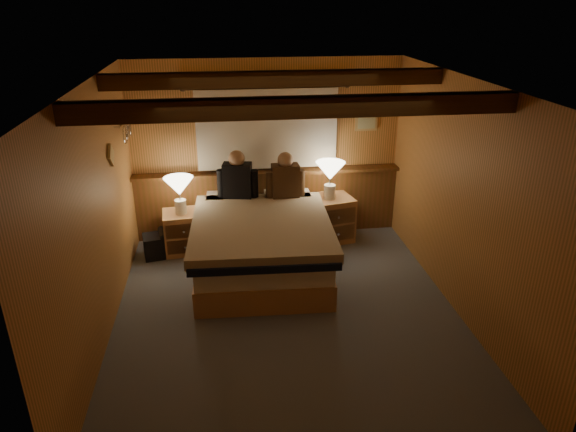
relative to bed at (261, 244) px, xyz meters
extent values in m
plane|color=#545964|center=(0.19, -0.96, -0.37)|extent=(4.20, 4.20, 0.00)
plane|color=tan|center=(0.19, -0.96, 2.03)|extent=(4.20, 4.20, 0.00)
plane|color=#D3884B|center=(0.19, 1.14, 0.83)|extent=(3.60, 0.00, 3.60)
plane|color=#D3884B|center=(-1.61, -0.96, 0.83)|extent=(0.00, 4.20, 4.20)
plane|color=#D3884B|center=(1.99, -0.96, 0.83)|extent=(0.00, 4.20, 4.20)
plane|color=#D3884B|center=(0.19, -3.06, 0.83)|extent=(3.60, 0.00, 3.60)
cube|color=brown|center=(0.19, 1.08, 0.08)|extent=(3.60, 0.12, 0.90)
cube|color=brown|center=(0.19, 1.02, 0.55)|extent=(3.60, 0.22, 0.04)
cylinder|color=#472C11|center=(0.19, 1.06, 1.68)|extent=(2.10, 0.05, 0.05)
sphere|color=#472C11|center=(-0.86, 1.06, 1.68)|extent=(0.08, 0.08, 0.08)
sphere|color=#472C11|center=(1.24, 1.06, 1.68)|extent=(0.08, 0.08, 0.08)
cube|color=beige|center=(0.19, 1.07, 1.13)|extent=(1.85, 0.08, 1.05)
cube|color=#472C11|center=(0.19, -1.56, 1.94)|extent=(3.60, 0.15, 0.16)
cube|color=#472C11|center=(0.19, -0.06, 1.94)|extent=(3.60, 0.15, 0.16)
cylinder|color=silver|center=(-1.55, 0.64, 1.38)|extent=(0.03, 0.55, 0.03)
torus|color=silver|center=(-1.52, 0.49, 1.26)|extent=(0.01, 0.21, 0.21)
torus|color=silver|center=(-1.52, 0.72, 1.26)|extent=(0.01, 0.21, 0.21)
cube|color=tan|center=(1.54, 1.12, 1.18)|extent=(0.30, 0.03, 0.25)
cube|color=beige|center=(1.54, 1.11, 1.18)|extent=(0.24, 0.01, 0.19)
cube|color=tan|center=(0.00, 0.02, -0.21)|extent=(1.59, 2.07, 0.30)
cube|color=white|center=(0.00, 0.02, 0.06)|extent=(1.55, 2.03, 0.24)
cube|color=black|center=(-0.01, -0.23, 0.21)|extent=(1.63, 1.67, 0.08)
cube|color=tan|center=(0.00, -0.10, 0.28)|extent=(1.68, 1.87, 0.12)
cube|color=white|center=(-0.35, 0.82, 0.26)|extent=(0.62, 0.37, 0.16)
cube|color=white|center=(0.42, 0.78, 0.26)|extent=(0.62, 0.37, 0.16)
cube|color=tan|center=(-0.97, 0.67, -0.09)|extent=(0.53, 0.49, 0.54)
cube|color=brown|center=(-0.95, 0.46, 0.02)|extent=(0.45, 0.06, 0.19)
cube|color=brown|center=(-0.95, 0.46, -0.20)|extent=(0.45, 0.06, 0.19)
cylinder|color=silver|center=(-0.95, 0.46, 0.02)|extent=(0.03, 0.03, 0.03)
cylinder|color=silver|center=(-0.95, 0.46, -0.20)|extent=(0.03, 0.03, 0.03)
cube|color=tan|center=(1.01, 0.77, -0.06)|extent=(0.65, 0.61, 0.62)
cube|color=brown|center=(1.06, 0.53, 0.07)|extent=(0.50, 0.12, 0.22)
cube|color=brown|center=(1.06, 0.53, -0.18)|extent=(0.50, 0.12, 0.22)
cylinder|color=silver|center=(1.06, 0.53, 0.07)|extent=(0.04, 0.04, 0.03)
cylinder|color=silver|center=(1.06, 0.53, -0.18)|extent=(0.04, 0.04, 0.03)
cylinder|color=silver|center=(-0.97, 0.64, 0.27)|extent=(0.14, 0.14, 0.19)
cylinder|color=silver|center=(-0.97, 0.64, 0.40)|extent=(0.02, 0.02, 0.10)
cone|color=beige|center=(-0.97, 0.64, 0.55)|extent=(0.37, 0.37, 0.23)
cylinder|color=silver|center=(0.98, 0.73, 0.35)|extent=(0.15, 0.15, 0.19)
cylinder|color=silver|center=(0.98, 0.73, 0.48)|extent=(0.03, 0.03, 0.11)
cone|color=beige|center=(0.98, 0.73, 0.64)|extent=(0.39, 0.39, 0.24)
cube|color=black|center=(-0.24, 0.74, 0.55)|extent=(0.39, 0.27, 0.48)
cylinder|color=black|center=(-0.44, 0.77, 0.51)|extent=(0.11, 0.11, 0.38)
cylinder|color=black|center=(-0.03, 0.70, 0.51)|extent=(0.11, 0.11, 0.38)
sphere|color=tan|center=(-0.24, 0.74, 0.85)|extent=(0.21, 0.21, 0.21)
cube|color=#442D1B|center=(0.38, 0.67, 0.54)|extent=(0.35, 0.21, 0.46)
cylinder|color=#442D1B|center=(0.18, 0.67, 0.50)|extent=(0.11, 0.11, 0.37)
cylinder|color=#442D1B|center=(0.58, 0.68, 0.50)|extent=(0.11, 0.11, 0.37)
sphere|color=tan|center=(0.38, 0.67, 0.83)|extent=(0.20, 0.20, 0.20)
cube|color=black|center=(-1.23, 0.57, -0.22)|extent=(0.54, 0.38, 0.29)
cylinder|color=black|center=(-1.23, 0.57, -0.05)|extent=(0.13, 0.30, 0.08)
camera|label=1|loc=(-0.41, -5.54, 2.75)|focal=32.00mm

